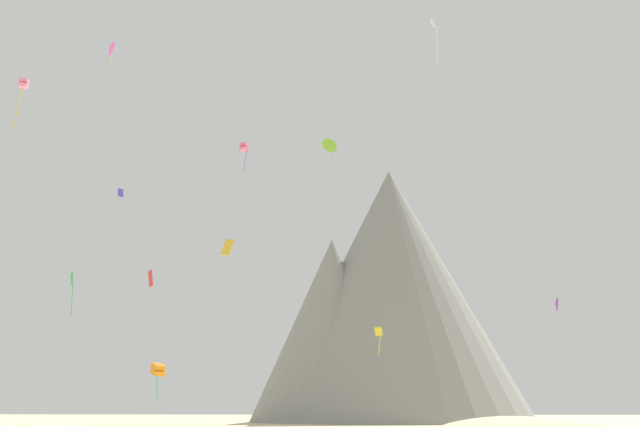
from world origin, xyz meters
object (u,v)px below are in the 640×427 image
(kite_indigo_high, at_px, (121,193))
(kite_violet_low, at_px, (556,304))
(kite_orange_low, at_px, (158,370))
(kite_magenta_high, at_px, (110,48))
(kite_rainbow_high, at_px, (244,148))
(kite_lime_high, at_px, (329,146))
(kite_yellow_low, at_px, (379,335))
(kite_gold_mid, at_px, (227,247))
(kite_red_low, at_px, (150,279))
(kite_pink_high, at_px, (23,85))
(kite_green_mid, at_px, (72,286))
(kite_white_high, at_px, (435,34))
(rock_massif, at_px, (388,304))

(kite_indigo_high, distance_m, kite_violet_low, 54.70)
(kite_orange_low, xyz_separation_m, kite_magenta_high, (1.89, -27.27, 29.63))
(kite_rainbow_high, bearing_deg, kite_lime_high, -135.15)
(kite_yellow_low, height_order, kite_gold_mid, kite_gold_mid)
(kite_violet_low, bearing_deg, kite_gold_mid, -62.92)
(kite_red_low, relative_size, kite_pink_high, 0.28)
(kite_green_mid, bearing_deg, kite_indigo_high, 8.38)
(kite_violet_low, bearing_deg, kite_rainbow_high, -107.38)
(kite_indigo_high, bearing_deg, kite_red_low, 115.30)
(kite_yellow_low, relative_size, kite_gold_mid, 1.57)
(kite_red_low, xyz_separation_m, kite_rainbow_high, (1.54, 29.26, 24.12))
(kite_gold_mid, bearing_deg, kite_rainbow_high, -10.51)
(kite_pink_high, relative_size, kite_yellow_low, 2.04)
(kite_pink_high, height_order, kite_violet_low, kite_pink_high)
(kite_magenta_high, bearing_deg, kite_green_mid, -169.73)
(kite_yellow_low, xyz_separation_m, kite_magenta_high, (-25.89, -7.27, 27.60))
(kite_pink_high, xyz_separation_m, kite_gold_mid, (19.88, 1.98, -15.73))
(kite_green_mid, distance_m, kite_white_high, 45.60)
(kite_green_mid, distance_m, kite_orange_low, 19.03)
(kite_pink_high, xyz_separation_m, kite_orange_low, (5.31, 29.39, -24.73))
(kite_violet_low, xyz_separation_m, kite_rainbow_high, (-35.90, 15.17, 24.59))
(kite_magenta_high, height_order, kite_violet_low, kite_magenta_high)
(kite_lime_high, bearing_deg, kite_violet_low, 113.03)
(kite_pink_high, height_order, kite_yellow_low, kite_pink_high)
(rock_massif, xyz_separation_m, kite_lime_high, (-8.82, -37.53, 17.81))
(kite_green_mid, height_order, kite_pink_high, kite_pink_high)
(kite_violet_low, distance_m, kite_rainbow_high, 46.09)
(kite_red_low, distance_m, kite_magenta_high, 24.62)
(kite_lime_high, height_order, kite_white_high, kite_lime_high)
(kite_yellow_low, relative_size, kite_white_high, 0.50)
(kite_green_mid, distance_m, kite_red_low, 17.88)
(rock_massif, xyz_separation_m, kite_gold_mid, (-15.78, -70.75, -5.48))
(kite_indigo_high, distance_m, kite_yellow_low, 41.60)
(kite_green_mid, bearing_deg, kite_magenta_high, -144.07)
(kite_green_mid, xyz_separation_m, kite_rainbow_high, (14.37, 16.94, 22.33))
(kite_violet_low, bearing_deg, kite_indigo_high, -96.03)
(kite_red_low, xyz_separation_m, kite_lime_high, (13.10, 34.95, 26.34))
(rock_massif, height_order, kite_red_low, rock_massif)
(kite_pink_high, distance_m, kite_orange_low, 38.78)
(kite_indigo_high, xyz_separation_m, kite_pink_high, (-0.16, -24.78, 2.48))
(kite_green_mid, relative_size, kite_magenta_high, 1.49)
(kite_green_mid, bearing_deg, kite_orange_low, -9.80)
(kite_yellow_low, bearing_deg, kite_rainbow_high, 174.93)
(kite_magenta_high, xyz_separation_m, kite_rainbow_high, (8.08, 27.40, 0.46))
(kite_magenta_high, relative_size, kite_violet_low, 2.26)
(kite_pink_high, relative_size, kite_violet_low, 3.77)
(kite_white_high, bearing_deg, kite_lime_high, 110.70)
(kite_green_mid, bearing_deg, kite_lime_high, -44.00)
(kite_pink_high, relative_size, kite_rainbow_high, 1.31)
(kite_violet_low, bearing_deg, kite_green_mid, -82.46)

